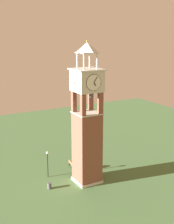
# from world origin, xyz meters

# --- Properties ---
(ground) EXTENTS (80.00, 80.00, 0.00)m
(ground) POSITION_xyz_m (0.00, 0.00, 0.00)
(ground) COLOR #476B3D
(clock_tower) EXTENTS (3.63, 3.63, 18.61)m
(clock_tower) POSITION_xyz_m (0.00, -0.00, 7.67)
(clock_tower) COLOR brown
(clock_tower) RESTS_ON ground
(park_bench) EXTENTS (0.64, 1.64, 0.95)m
(park_bench) POSITION_xyz_m (-0.14, -5.10, 0.48)
(park_bench) COLOR brown
(park_bench) RESTS_ON ground
(lamp_post) EXTENTS (0.36, 0.36, 3.78)m
(lamp_post) POSITION_xyz_m (4.15, -3.70, 2.63)
(lamp_post) COLOR black
(lamp_post) RESTS_ON ground
(trash_bin) EXTENTS (0.52, 0.52, 0.80)m
(trash_bin) POSITION_xyz_m (5.27, -0.49, 0.40)
(trash_bin) COLOR #4C4C51
(trash_bin) RESTS_ON ground
(shrub_near_entry) EXTENTS (0.78, 0.78, 0.74)m
(shrub_near_entry) POSITION_xyz_m (-1.35, -3.80, 0.37)
(shrub_near_entry) COLOR #336638
(shrub_near_entry) RESTS_ON ground
(shrub_left_of_tower) EXTENTS (0.99, 0.99, 1.07)m
(shrub_left_of_tower) POSITION_xyz_m (-2.11, -3.25, 0.53)
(shrub_left_of_tower) COLOR #336638
(shrub_left_of_tower) RESTS_ON ground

